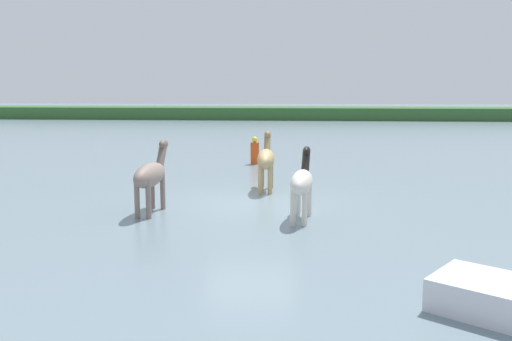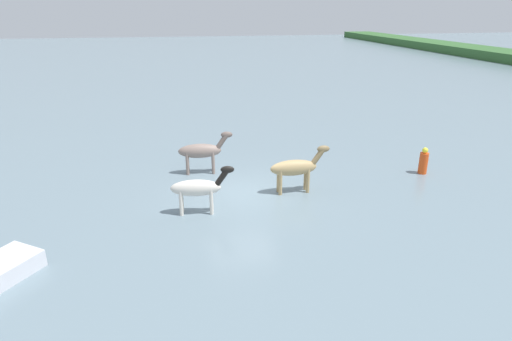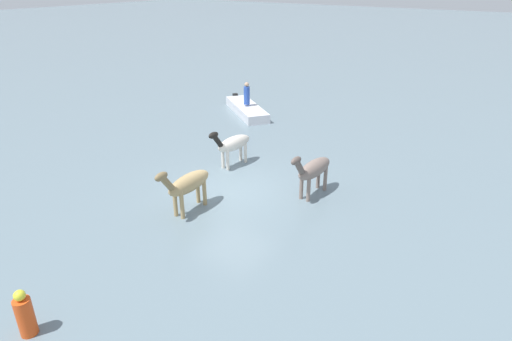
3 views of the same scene
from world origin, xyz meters
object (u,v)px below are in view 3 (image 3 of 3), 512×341
Objects in this scene: horse_lead at (233,144)px; buoy_channel_marker at (25,315)px; person_helmsman_aft at (247,94)px; horse_dark_mare at (187,184)px; boat_motor_center at (247,110)px; horse_mid_herd at (313,169)px.

horse_lead is 9.73m from buoy_channel_marker.
horse_lead is 6.94m from person_helmsman_aft.
horse_dark_mare is 10.92m from boat_motor_center.
buoy_channel_marker reaches higher than boat_motor_center.
person_helmsman_aft is at bearing -70.17° from buoy_channel_marker.
boat_motor_center is at bearing -141.38° from horse_lead.
horse_dark_mare is 1.91× the size of person_helmsman_aft.
horse_lead is 0.53× the size of boat_motor_center.
buoy_channel_marker is at bearing 18.00° from horse_lead.
person_helmsman_aft is at bearing -141.66° from horse_lead.
horse_lead is 1.82× the size of person_helmsman_aft.
horse_dark_mare reaches higher than horse_mid_herd.
horse_dark_mare is at bearing 22.99° from horse_lead.
boat_motor_center is at bearing -154.40° from horse_dark_mare.
boat_motor_center is 3.46× the size of person_helmsman_aft.
horse_mid_herd is 9.29m from buoy_channel_marker.
buoy_channel_marker is (-5.56, 15.43, -0.62)m from person_helmsman_aft.
person_helmsman_aft is at bearing -154.67° from horse_dark_mare.
buoy_channel_marker is at bearing 7.20° from horse_dark_mare.
buoy_channel_marker is at bearing 109.83° from person_helmsman_aft.
person_helmsman_aft is (3.65, -5.90, 0.20)m from horse_lead.
horse_mid_herd is at bearing -101.67° from buoy_channel_marker.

